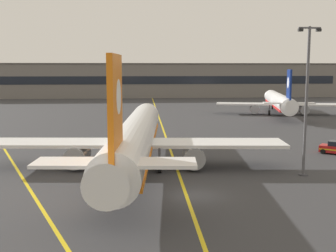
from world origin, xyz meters
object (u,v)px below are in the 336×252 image
(apron_lamp_post, at_px, (306,99))
(safety_cone_by_nose_gear, at_px, (140,139))
(airliner_background, at_px, (279,102))
(airliner_foreground, at_px, (136,138))

(apron_lamp_post, bearing_deg, safety_cone_by_nose_gear, 126.64)
(airliner_background, bearing_deg, apron_lamp_post, -107.30)
(apron_lamp_post, bearing_deg, airliner_foreground, 165.59)
(airliner_background, relative_size, apron_lamp_post, 2.50)
(airliner_foreground, xyz_separation_m, safety_cone_by_nose_gear, (0.88, 17.07, -3.11))
(airliner_background, xyz_separation_m, safety_cone_by_nose_gear, (-32.63, -32.38, -2.75))
(apron_lamp_post, height_order, safety_cone_by_nose_gear, apron_lamp_post)
(apron_lamp_post, bearing_deg, airliner_background, 72.70)
(airliner_background, height_order, apron_lamp_post, apron_lamp_post)
(airliner_background, relative_size, safety_cone_by_nose_gear, 66.77)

